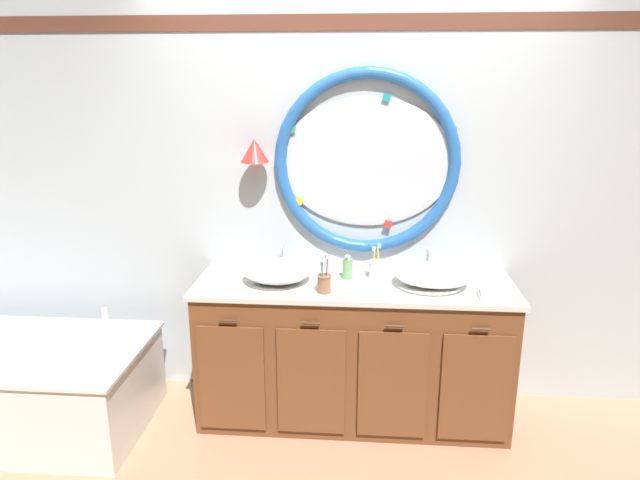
{
  "coord_description": "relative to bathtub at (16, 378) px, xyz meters",
  "views": [
    {
      "loc": [
        0.07,
        -2.88,
        2.03
      ],
      "look_at": [
        -0.18,
        0.25,
        1.12
      ],
      "focal_mm": 31.97,
      "sensor_mm": 36.0,
      "label": 1
    }
  ],
  "objects": [
    {
      "name": "ground_plane",
      "position": [
        1.95,
        0.04,
        -0.32
      ],
      "size": [
        14.0,
        14.0,
        0.0
      ],
      "primitive_type": "plane",
      "color": "tan"
    },
    {
      "name": "back_wall_assembly",
      "position": [
        1.95,
        0.63,
        1.0
      ],
      "size": [
        6.4,
        0.26,
        2.6
      ],
      "color": "silver",
      "rests_on": "ground_plane"
    },
    {
      "name": "vanity_counter",
      "position": [
        1.97,
        0.29,
        0.12
      ],
      "size": [
        1.85,
        0.64,
        0.87
      ],
      "color": "brown",
      "rests_on": "ground_plane"
    },
    {
      "name": "bathtub",
      "position": [
        0.0,
        0.0,
        0.0
      ],
      "size": [
        1.52,
        0.84,
        0.63
      ],
      "color": "white",
      "rests_on": "ground_plane"
    },
    {
      "name": "sink_basin_left",
      "position": [
        1.52,
        0.27,
        0.62
      ],
      "size": [
        0.4,
        0.4,
        0.13
      ],
      "color": "white",
      "rests_on": "vanity_counter"
    },
    {
      "name": "sink_basin_right",
      "position": [
        2.42,
        0.27,
        0.62
      ],
      "size": [
        0.43,
        0.43,
        0.13
      ],
      "color": "white",
      "rests_on": "vanity_counter"
    },
    {
      "name": "faucet_set_left",
      "position": [
        1.52,
        0.51,
        0.62
      ],
      "size": [
        0.22,
        0.13,
        0.17
      ],
      "color": "silver",
      "rests_on": "vanity_counter"
    },
    {
      "name": "faucet_set_right",
      "position": [
        2.42,
        0.51,
        0.61
      ],
      "size": [
        0.21,
        0.11,
        0.15
      ],
      "color": "silver",
      "rests_on": "vanity_counter"
    },
    {
      "name": "toothbrush_holder_left",
      "position": [
        1.81,
        0.11,
        0.61
      ],
      "size": [
        0.08,
        0.08,
        0.22
      ],
      "color": "#996647",
      "rests_on": "vanity_counter"
    },
    {
      "name": "toothbrush_holder_right",
      "position": [
        2.09,
        0.37,
        0.61
      ],
      "size": [
        0.09,
        0.09,
        0.21
      ],
      "color": "white",
      "rests_on": "vanity_counter"
    },
    {
      "name": "soap_dispenser",
      "position": [
        1.93,
        0.35,
        0.62
      ],
      "size": [
        0.06,
        0.07,
        0.15
      ],
      "color": "#6BAD66",
      "rests_on": "vanity_counter"
    },
    {
      "name": "folded_hand_towel",
      "position": [
        2.73,
        0.1,
        0.57
      ],
      "size": [
        0.17,
        0.11,
        0.04
      ],
      "color": "white",
      "rests_on": "vanity_counter"
    }
  ]
}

